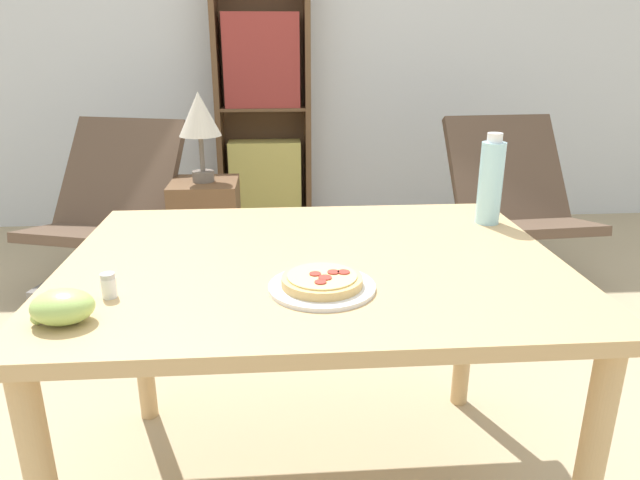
{
  "coord_description": "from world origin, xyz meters",
  "views": [
    {
      "loc": [
        -0.05,
        -1.5,
        1.28
      ],
      "look_at": [
        0.04,
        -0.18,
        0.81
      ],
      "focal_mm": 32.0,
      "sensor_mm": 36.0,
      "label": 1
    }
  ],
  "objects_px": {
    "drink_bottle": "(491,182)",
    "bookshelf": "(264,119)",
    "pizza_on_plate": "(322,283)",
    "lounge_chair_near": "(111,240)",
    "table_lamp": "(199,118)",
    "side_table": "(208,237)",
    "grape_bunch": "(62,307)",
    "lounge_chair_far": "(514,233)",
    "salt_shaker": "(109,286)"
  },
  "relations": [
    {
      "from": "drink_bottle",
      "to": "bookshelf",
      "type": "relative_size",
      "value": 0.16
    },
    {
      "from": "pizza_on_plate",
      "to": "lounge_chair_near",
      "type": "distance_m",
      "value": 2.05
    },
    {
      "from": "drink_bottle",
      "to": "table_lamp",
      "type": "xyz_separation_m",
      "value": [
        -1.01,
        1.26,
        0.04
      ]
    },
    {
      "from": "table_lamp",
      "to": "drink_bottle",
      "type": "bearing_deg",
      "value": -51.2
    },
    {
      "from": "bookshelf",
      "to": "table_lamp",
      "type": "relative_size",
      "value": 3.8
    },
    {
      "from": "pizza_on_plate",
      "to": "side_table",
      "type": "height_order",
      "value": "pizza_on_plate"
    },
    {
      "from": "grape_bunch",
      "to": "lounge_chair_near",
      "type": "height_order",
      "value": "lounge_chair_near"
    },
    {
      "from": "pizza_on_plate",
      "to": "table_lamp",
      "type": "bearing_deg",
      "value": 105.44
    },
    {
      "from": "lounge_chair_near",
      "to": "lounge_chair_far",
      "type": "relative_size",
      "value": 1.03
    },
    {
      "from": "lounge_chair_far",
      "to": "lounge_chair_near",
      "type": "bearing_deg",
      "value": 174.83
    },
    {
      "from": "grape_bunch",
      "to": "lounge_chair_far",
      "type": "relative_size",
      "value": 0.14
    },
    {
      "from": "salt_shaker",
      "to": "lounge_chair_near",
      "type": "xyz_separation_m",
      "value": [
        -0.52,
        1.75,
        -0.49
      ]
    },
    {
      "from": "pizza_on_plate",
      "to": "lounge_chair_near",
      "type": "xyz_separation_m",
      "value": [
        -0.98,
        1.74,
        -0.48
      ]
    },
    {
      "from": "drink_bottle",
      "to": "bookshelf",
      "type": "bearing_deg",
      "value": 107.22
    },
    {
      "from": "lounge_chair_near",
      "to": "bookshelf",
      "type": "relative_size",
      "value": 0.54
    },
    {
      "from": "lounge_chair_far",
      "to": "bookshelf",
      "type": "height_order",
      "value": "bookshelf"
    },
    {
      "from": "grape_bunch",
      "to": "side_table",
      "type": "relative_size",
      "value": 0.21
    },
    {
      "from": "pizza_on_plate",
      "to": "lounge_chair_far",
      "type": "distance_m",
      "value": 2.13
    },
    {
      "from": "bookshelf",
      "to": "side_table",
      "type": "relative_size",
      "value": 2.83
    },
    {
      "from": "lounge_chair_near",
      "to": "lounge_chair_far",
      "type": "distance_m",
      "value": 2.17
    },
    {
      "from": "lounge_chair_near",
      "to": "side_table",
      "type": "bearing_deg",
      "value": 14.04
    },
    {
      "from": "drink_bottle",
      "to": "pizza_on_plate",
      "type": "bearing_deg",
      "value": -139.76
    },
    {
      "from": "drink_bottle",
      "to": "lounge_chair_far",
      "type": "relative_size",
      "value": 0.31
    },
    {
      "from": "drink_bottle",
      "to": "salt_shaker",
      "type": "height_order",
      "value": "drink_bottle"
    },
    {
      "from": "grape_bunch",
      "to": "side_table",
      "type": "xyz_separation_m",
      "value": [
        0.04,
        1.84,
        -0.49
      ]
    },
    {
      "from": "grape_bunch",
      "to": "side_table",
      "type": "distance_m",
      "value": 1.9
    },
    {
      "from": "side_table",
      "to": "table_lamp",
      "type": "distance_m",
      "value": 0.62
    },
    {
      "from": "drink_bottle",
      "to": "salt_shaker",
      "type": "bearing_deg",
      "value": -155.07
    },
    {
      "from": "drink_bottle",
      "to": "side_table",
      "type": "distance_m",
      "value": 1.72
    },
    {
      "from": "salt_shaker",
      "to": "bookshelf",
      "type": "height_order",
      "value": "bookshelf"
    },
    {
      "from": "pizza_on_plate",
      "to": "drink_bottle",
      "type": "distance_m",
      "value": 0.72
    },
    {
      "from": "drink_bottle",
      "to": "side_table",
      "type": "bearing_deg",
      "value": 128.8
    },
    {
      "from": "side_table",
      "to": "drink_bottle",
      "type": "bearing_deg",
      "value": -51.2
    },
    {
      "from": "drink_bottle",
      "to": "lounge_chair_near",
      "type": "relative_size",
      "value": 0.3
    },
    {
      "from": "table_lamp",
      "to": "salt_shaker",
      "type": "bearing_deg",
      "value": -89.55
    },
    {
      "from": "pizza_on_plate",
      "to": "drink_bottle",
      "type": "xyz_separation_m",
      "value": [
        0.54,
        0.46,
        0.11
      ]
    },
    {
      "from": "pizza_on_plate",
      "to": "drink_bottle",
      "type": "bearing_deg",
      "value": 40.24
    },
    {
      "from": "drink_bottle",
      "to": "lounge_chair_far",
      "type": "height_order",
      "value": "drink_bottle"
    },
    {
      "from": "pizza_on_plate",
      "to": "grape_bunch",
      "type": "height_order",
      "value": "grape_bunch"
    },
    {
      "from": "salt_shaker",
      "to": "side_table",
      "type": "distance_m",
      "value": 1.79
    },
    {
      "from": "lounge_chair_far",
      "to": "side_table",
      "type": "bearing_deg",
      "value": 175.25
    },
    {
      "from": "lounge_chair_near",
      "to": "bookshelf",
      "type": "xyz_separation_m",
      "value": [
        0.8,
        1.06,
        0.49
      ]
    },
    {
      "from": "bookshelf",
      "to": "lounge_chair_far",
      "type": "bearing_deg",
      "value": -38.54
    },
    {
      "from": "pizza_on_plate",
      "to": "lounge_chair_far",
      "type": "relative_size",
      "value": 0.27
    },
    {
      "from": "drink_bottle",
      "to": "table_lamp",
      "type": "distance_m",
      "value": 1.62
    },
    {
      "from": "drink_bottle",
      "to": "lounge_chair_near",
      "type": "distance_m",
      "value": 2.08
    },
    {
      "from": "salt_shaker",
      "to": "bookshelf",
      "type": "relative_size",
      "value": 0.03
    },
    {
      "from": "grape_bunch",
      "to": "drink_bottle",
      "type": "height_order",
      "value": "drink_bottle"
    },
    {
      "from": "drink_bottle",
      "to": "salt_shaker",
      "type": "distance_m",
      "value": 1.11
    },
    {
      "from": "pizza_on_plate",
      "to": "table_lamp",
      "type": "height_order",
      "value": "table_lamp"
    }
  ]
}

